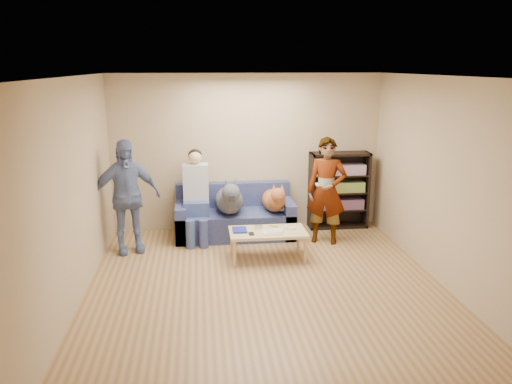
{
  "coord_description": "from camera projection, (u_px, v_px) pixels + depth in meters",
  "views": [
    {
      "loc": [
        -0.8,
        -5.71,
        2.73
      ],
      "look_at": [
        0.0,
        1.2,
        0.95
      ],
      "focal_mm": 35.0,
      "sensor_mm": 36.0,
      "label": 1
    }
  ],
  "objects": [
    {
      "name": "held_controller",
      "position": [
        317.0,
        185.0,
        7.46
      ],
      "size": [
        0.04,
        0.11,
        0.03
      ],
      "primitive_type": "cube",
      "rotation": [
        0.0,
        0.0,
        -0.01
      ],
      "color": "silver",
      "rests_on": "person_standing_right"
    },
    {
      "name": "notebook_blue",
      "position": [
        240.0,
        230.0,
        7.14
      ],
      "size": [
        0.2,
        0.26,
        0.03
      ],
      "primitive_type": "cube",
      "color": "navy",
      "rests_on": "coffee_table"
    },
    {
      "name": "sofa",
      "position": [
        235.0,
        218.0,
        8.18
      ],
      "size": [
        1.9,
        0.85,
        0.82
      ],
      "color": "#515B93",
      "rests_on": "ground"
    },
    {
      "name": "magazine",
      "position": [
        274.0,
        231.0,
        7.07
      ],
      "size": [
        0.22,
        0.17,
        0.01
      ],
      "primitive_type": "cube",
      "color": "beige",
      "rests_on": "coffee_table"
    },
    {
      "name": "camera_silver",
      "position": [
        258.0,
        227.0,
        7.23
      ],
      "size": [
        0.11,
        0.06,
        0.05
      ],
      "primitive_type": "cube",
      "color": "#ACACB0",
      "rests_on": "coffee_table"
    },
    {
      "name": "wall_back",
      "position": [
        247.0,
        153.0,
        8.34
      ],
      "size": [
        4.5,
        0.0,
        4.5
      ],
      "primitive_type": "plane",
      "rotation": [
        1.57,
        0.0,
        0.0
      ],
      "color": "tan",
      "rests_on": "ground"
    },
    {
      "name": "pen_orange",
      "position": [
        268.0,
        234.0,
        6.98
      ],
      "size": [
        0.13,
        0.06,
        0.01
      ],
      "primitive_type": "cylinder",
      "rotation": [
        0.0,
        1.57,
        0.35
      ],
      "color": "#CC511C",
      "rests_on": "coffee_table"
    },
    {
      "name": "bookshelf",
      "position": [
        339.0,
        188.0,
        8.5
      ],
      "size": [
        1.0,
        0.34,
        1.3
      ],
      "color": "black",
      "rests_on": "ground"
    },
    {
      "name": "ceiling",
      "position": [
        268.0,
        76.0,
        5.61
      ],
      "size": [
        5.0,
        5.0,
        0.0
      ],
      "primitive_type": "plane",
      "rotation": [
        3.14,
        0.0,
        0.0
      ],
      "color": "white",
      "rests_on": "ground"
    },
    {
      "name": "person_standing_right",
      "position": [
        326.0,
        191.0,
        7.72
      ],
      "size": [
        0.71,
        0.59,
        1.66
      ],
      "primitive_type": "imported",
      "rotation": [
        0.0,
        0.0,
        -0.36
      ],
      "color": "gray",
      "rests_on": "ground"
    },
    {
      "name": "ground",
      "position": [
        267.0,
        289.0,
        6.26
      ],
      "size": [
        5.0,
        5.0,
        0.0
      ],
      "primitive_type": "plane",
      "color": "olive",
      "rests_on": "ground"
    },
    {
      "name": "controller_a",
      "position": [
        286.0,
        227.0,
        7.26
      ],
      "size": [
        0.04,
        0.13,
        0.03
      ],
      "primitive_type": "cube",
      "color": "white",
      "rests_on": "coffee_table"
    },
    {
      "name": "blanket",
      "position": [
        280.0,
        206.0,
        8.09
      ],
      "size": [
        0.46,
        0.39,
        0.16
      ],
      "primitive_type": "ellipsoid",
      "color": "#A1A1A6",
      "rests_on": "sofa"
    },
    {
      "name": "wall_front",
      "position": [
        316.0,
        273.0,
        3.53
      ],
      "size": [
        4.5,
        0.0,
        4.5
      ],
      "primitive_type": "plane",
      "rotation": [
        -1.57,
        0.0,
        0.0
      ],
      "color": "tan",
      "rests_on": "ground"
    },
    {
      "name": "pen_black",
      "position": [
        274.0,
        226.0,
        7.32
      ],
      "size": [
        0.13,
        0.08,
        0.01
      ],
      "primitive_type": "cylinder",
      "rotation": [
        0.0,
        1.57,
        -0.52
      ],
      "color": "black",
      "rests_on": "coffee_table"
    },
    {
      "name": "dog_gray",
      "position": [
        229.0,
        199.0,
        7.91
      ],
      "size": [
        0.45,
        1.27,
        0.65
      ],
      "color": "#4C4C56",
      "rests_on": "sofa"
    },
    {
      "name": "controller_b",
      "position": [
        292.0,
        228.0,
        7.19
      ],
      "size": [
        0.09,
        0.06,
        0.03
      ],
      "primitive_type": "cube",
      "color": "white",
      "rests_on": "coffee_table"
    },
    {
      "name": "wall_right",
      "position": [
        447.0,
        183.0,
        6.18
      ],
      "size": [
        0.0,
        5.0,
        5.0
      ],
      "primitive_type": "plane",
      "rotation": [
        1.57,
        0.0,
        -1.57
      ],
      "color": "tan",
      "rests_on": "ground"
    },
    {
      "name": "papers",
      "position": [
        272.0,
        232.0,
        7.05
      ],
      "size": [
        0.26,
        0.2,
        0.02
      ],
      "primitive_type": "cube",
      "color": "silver",
      "rests_on": "coffee_table"
    },
    {
      "name": "person_standing_left",
      "position": [
        126.0,
        197.0,
        7.31
      ],
      "size": [
        1.08,
        0.7,
        1.7
      ],
      "primitive_type": "imported",
      "rotation": [
        0.0,
        0.0,
        0.31
      ],
      "color": "#6C81AD",
      "rests_on": "ground"
    },
    {
      "name": "headphone_cup_b",
      "position": [
        281.0,
        228.0,
        7.22
      ],
      "size": [
        0.07,
        0.07,
        0.02
      ],
      "primitive_type": "cylinder",
      "color": "white",
      "rests_on": "coffee_table"
    },
    {
      "name": "person_seated",
      "position": [
        196.0,
        192.0,
        7.86
      ],
      "size": [
        0.4,
        0.73,
        1.47
      ],
      "color": "#425591",
      "rests_on": "sofa"
    },
    {
      "name": "wallet",
      "position": [
        251.0,
        234.0,
        6.99
      ],
      "size": [
        0.07,
        0.12,
        0.02
      ],
      "primitive_type": "cube",
      "color": "black",
      "rests_on": "coffee_table"
    },
    {
      "name": "headphone_cup_a",
      "position": [
        282.0,
        230.0,
        7.14
      ],
      "size": [
        0.07,
        0.07,
        0.02
      ],
      "primitive_type": "cylinder",
      "color": "white",
      "rests_on": "coffee_table"
    },
    {
      "name": "wall_left",
      "position": [
        72.0,
        194.0,
        5.68
      ],
      "size": [
        0.0,
        5.0,
        5.0
      ],
      "primitive_type": "plane",
      "rotation": [
        1.57,
        0.0,
        1.57
      ],
      "color": "tan",
      "rests_on": "ground"
    },
    {
      "name": "dog_tan",
      "position": [
        275.0,
        200.0,
        8.03
      ],
      "size": [
        0.37,
        1.15,
        0.54
      ],
      "color": "#AF6C35",
      "rests_on": "sofa"
    },
    {
      "name": "coffee_table",
      "position": [
        268.0,
        234.0,
        7.15
      ],
      "size": [
        1.1,
        0.6,
        0.42
      ],
      "color": "#D5C283",
      "rests_on": "ground"
    }
  ]
}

